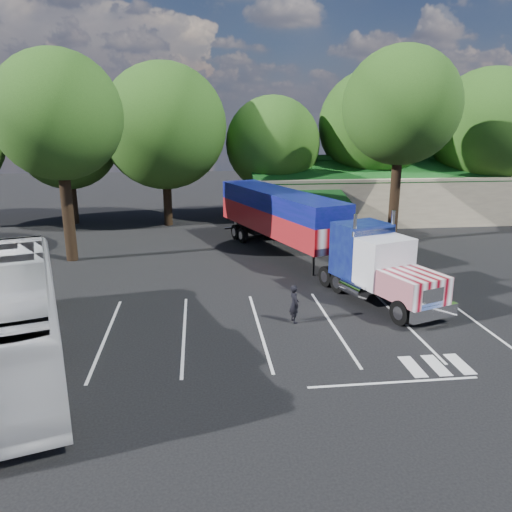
{
  "coord_description": "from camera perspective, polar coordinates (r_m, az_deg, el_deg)",
  "views": [
    {
      "loc": [
        -2.42,
        -25.57,
        8.69
      ],
      "look_at": [
        0.36,
        -1.58,
        2.0
      ],
      "focal_mm": 35.0,
      "sensor_mm": 36.0,
      "label": 1
    }
  ],
  "objects": [
    {
      "name": "event_hall",
      "position": [
        46.74,
        13.8,
        7.07
      ],
      "size": [
        24.2,
        14.12,
        5.55
      ],
      "color": "beige",
      "rests_on": "ground"
    },
    {
      "name": "ground",
      "position": [
        27.12,
        -1.13,
        -3.21
      ],
      "size": [
        120.0,
        120.0,
        0.0
      ],
      "primitive_type": "plane",
      "color": "black",
      "rests_on": "ground"
    },
    {
      "name": "tree_row_c",
      "position": [
        41.86,
        -10.46,
        14.34
      ],
      "size": [
        10.0,
        10.0,
        13.05
      ],
      "color": "black",
      "rests_on": "ground"
    },
    {
      "name": "semi_truck",
      "position": [
        30.7,
        5.05,
        3.68
      ],
      "size": [
        9.24,
        20.26,
        4.32
      ],
      "rotation": [
        0.0,
        0.0,
        0.34
      ],
      "color": "black",
      "rests_on": "ground"
    },
    {
      "name": "tree_row_b",
      "position": [
        44.67,
        -20.81,
        12.51
      ],
      "size": [
        8.4,
        8.4,
        11.35
      ],
      "color": "black",
      "rests_on": "ground"
    },
    {
      "name": "tree_row_e",
      "position": [
        46.22,
        13.31,
        14.34
      ],
      "size": [
        9.6,
        9.6,
        12.9
      ],
      "color": "black",
      "rests_on": "ground"
    },
    {
      "name": "tree_row_d",
      "position": [
        43.6,
        1.92,
        12.71
      ],
      "size": [
        8.0,
        8.0,
        10.6
      ],
      "color": "black",
      "rests_on": "ground"
    },
    {
      "name": "woman",
      "position": [
        21.98,
        4.4,
        -5.47
      ],
      "size": [
        0.54,
        0.69,
        1.7
      ],
      "primitive_type": "imported",
      "rotation": [
        0.0,
        0.0,
        1.8
      ],
      "color": "black",
      "rests_on": "ground"
    },
    {
      "name": "silver_sedan",
      "position": [
        38.57,
        10.19,
        3.22
      ],
      "size": [
        4.12,
        1.77,
        1.32
      ],
      "primitive_type": "imported",
      "rotation": [
        0.0,
        0.0,
        1.48
      ],
      "color": "#B4B8BC",
      "rests_on": "ground"
    },
    {
      "name": "tree_near_right",
      "position": [
        36.81,
        16.27,
        16.1
      ],
      "size": [
        8.0,
        8.0,
        13.5
      ],
      "color": "black",
      "rests_on": "ground"
    },
    {
      "name": "tour_bus",
      "position": [
        20.07,
        -26.22,
        -6.22
      ],
      "size": [
        6.73,
        13.37,
        3.63
      ],
      "primitive_type": "imported",
      "rotation": [
        0.0,
        0.0,
        0.3
      ],
      "color": "silver",
      "rests_on": "ground"
    },
    {
      "name": "tree_row_f",
      "position": [
        49.42,
        25.05,
        13.04
      ],
      "size": [
        10.4,
        10.4,
        13.0
      ],
      "color": "black",
      "rests_on": "ground"
    },
    {
      "name": "bicycle",
      "position": [
        28.93,
        9.58,
        -1.29
      ],
      "size": [
        0.61,
        1.73,
        0.9
      ],
      "primitive_type": "imported",
      "rotation": [
        0.0,
        0.0,
        0.01
      ],
      "color": "black",
      "rests_on": "ground"
    },
    {
      "name": "tree_near_left",
      "position": [
        32.59,
        -21.69,
        14.65
      ],
      "size": [
        7.6,
        7.6,
        12.65
      ],
      "color": "black",
      "rests_on": "ground"
    }
  ]
}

